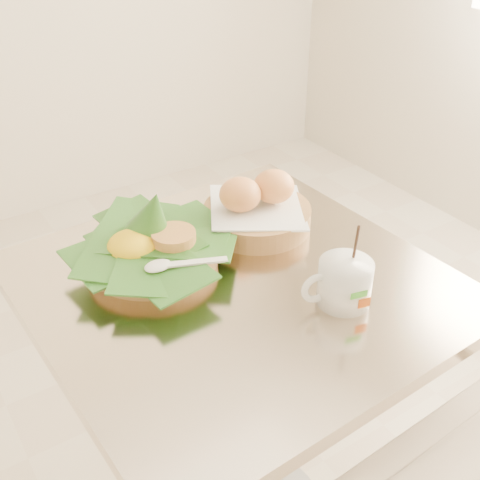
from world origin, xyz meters
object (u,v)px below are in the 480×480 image
cafe_table (237,370)px  bread_basket (257,209)px  rice_basket (151,243)px  coffee_mug (343,282)px

cafe_table → bread_basket: bread_basket is taller
cafe_table → bread_basket: size_ratio=2.94×
cafe_table → rice_basket: rice_basket is taller
cafe_table → bread_basket: 0.33m
rice_basket → bread_basket: bearing=-0.4°
coffee_mug → cafe_table: bearing=128.5°
rice_basket → cafe_table: bearing=-54.6°
rice_basket → bread_basket: 0.24m
cafe_table → coffee_mug: coffee_mug is taller
cafe_table → rice_basket: bearing=125.4°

